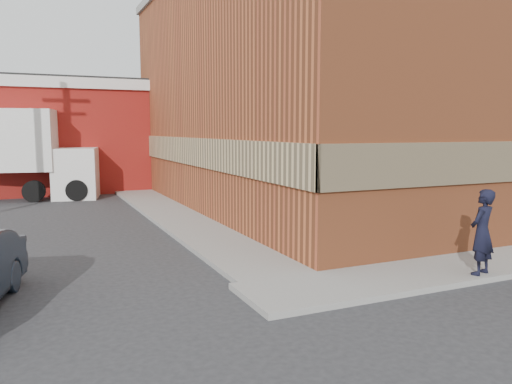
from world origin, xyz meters
name	(u,v)px	position (x,y,z in m)	size (l,w,h in m)	color
ground	(252,286)	(0.00, 0.00, 0.00)	(90.00, 90.00, 0.00)	#28282B
brick_building	(351,92)	(8.50, 9.00, 4.68)	(14.25, 18.25, 9.36)	#AC532C
sidewalk_west	(169,213)	(0.60, 9.00, 0.06)	(1.80, 18.00, 0.12)	gray
man	(482,232)	(4.47, -1.55, 1.01)	(0.65, 0.42, 1.77)	black
box_truck	(0,148)	(-5.16, 15.84, 2.30)	(8.39, 3.96, 3.99)	white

